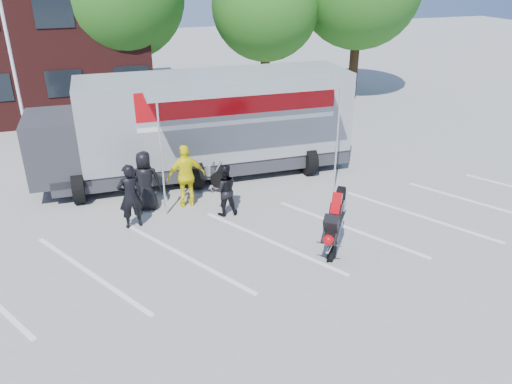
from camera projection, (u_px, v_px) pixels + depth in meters
ground at (277, 262)px, 12.85m from camera, size 100.00×100.00×0.00m
parking_bay_lines at (264, 242)px, 13.71m from camera, size 18.09×13.33×0.01m
flagpole at (12, 23)px, 17.50m from camera, size 1.61×0.12×8.00m
tree_mid at (266, 7)px, 25.11m from camera, size 5.44×5.44×7.68m
transporter_truck at (205, 174)px, 18.11m from camera, size 11.39×5.69×3.58m
parked_motorcycle at (200, 187)px, 17.12m from camera, size 2.13×1.50×1.07m
stunt_bike_rider at (336, 247)px, 13.49m from camera, size 1.67×1.80×1.97m
spectator_leather_a at (145, 181)px, 15.21m from camera, size 1.05×0.82×1.88m
spectator_leather_b at (130, 196)px, 14.16m from camera, size 0.76×0.56×1.94m
spectator_leather_c at (224, 190)px, 14.92m from camera, size 0.81×0.65×1.62m
spectator_hivis at (186, 176)px, 15.39m from camera, size 1.19×0.53×2.01m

